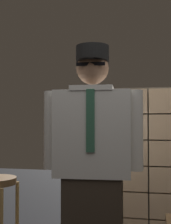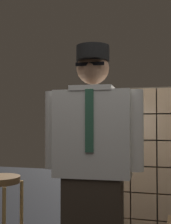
# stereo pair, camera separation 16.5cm
# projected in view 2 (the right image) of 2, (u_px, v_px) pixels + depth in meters

# --- Properties ---
(glass_block_wall) EXTENTS (1.35, 0.10, 1.62)m
(glass_block_wall) POSITION_uv_depth(u_px,v_px,m) (144.00, 166.00, 3.18)
(glass_block_wall) COLOR #E0B78C
(glass_block_wall) RESTS_ON ground
(standing_person) EXTENTS (0.71, 0.31, 1.78)m
(standing_person) POSITION_uv_depth(u_px,v_px,m) (93.00, 166.00, 2.18)
(standing_person) COLOR #382D23
(standing_person) RESTS_ON ground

